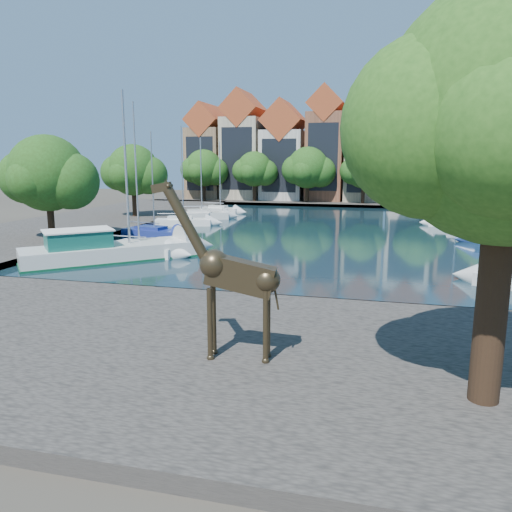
{
  "coord_description": "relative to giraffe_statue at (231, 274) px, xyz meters",
  "views": [
    {
      "loc": [
        4.61,
        -22.49,
        6.87
      ],
      "look_at": [
        -0.54,
        -2.0,
        2.71
      ],
      "focal_mm": 35.0,
      "sensor_mm": 36.0,
      "label": 1
    }
  ],
  "objects": [
    {
      "name": "ground",
      "position": [
        -0.11,
        7.86,
        -3.28
      ],
      "size": [
        160.0,
        160.0,
        0.0
      ],
      "primitive_type": "plane",
      "color": "#38332B",
      "rests_on": "ground"
    },
    {
      "name": "water_basin",
      "position": [
        -0.11,
        31.86,
        -3.24
      ],
      "size": [
        38.0,
        50.0,
        0.08
      ],
      "primitive_type": "cube",
      "color": "black",
      "rests_on": "ground"
    },
    {
      "name": "near_quay",
      "position": [
        -0.11,
        0.86,
        -3.03
      ],
      "size": [
        50.0,
        14.0,
        0.5
      ],
      "primitive_type": "cube",
      "color": "#48443E",
      "rests_on": "ground"
    },
    {
      "name": "far_quay",
      "position": [
        -0.11,
        63.86,
        -3.03
      ],
      "size": [
        60.0,
        16.0,
        0.5
      ],
      "primitive_type": "cube",
      "color": "#48443E",
      "rests_on": "ground"
    },
    {
      "name": "left_quay",
      "position": [
        -25.11,
        31.86,
        -3.03
      ],
      "size": [
        14.0,
        52.0,
        0.5
      ],
      "primitive_type": "cube",
      "color": "#48443E",
      "rests_on": "ground"
    },
    {
      "name": "townhouse_west_end",
      "position": [
        -23.11,
        63.84,
        4.08
      ],
      "size": [
        5.44,
        9.18,
        14.93
      ],
      "color": "#856648",
      "rests_on": "far_quay"
    },
    {
      "name": "townhouse_west_mid",
      "position": [
        -17.11,
        63.84,
        4.96
      ],
      "size": [
        5.94,
        9.18,
        16.79
      ],
      "color": "#B6A98C",
      "rests_on": "far_quay"
    },
    {
      "name": "townhouse_west_inner",
      "position": [
        -10.61,
        63.85,
        4.07
      ],
      "size": [
        6.43,
        9.18,
        15.15
      ],
      "color": "beige",
      "rests_on": "far_quay"
    },
    {
      "name": "townhouse_center",
      "position": [
        -4.11,
        63.84,
        5.09
      ],
      "size": [
        5.44,
        9.18,
        16.93
      ],
      "color": "brown",
      "rests_on": "far_quay"
    },
    {
      "name": "townhouse_east_inner",
      "position": [
        1.89,
        63.84,
        4.45
      ],
      "size": [
        5.94,
        9.18,
        15.79
      ],
      "color": "tan",
      "rests_on": "far_quay"
    },
    {
      "name": "townhouse_east_mid",
      "position": [
        8.39,
        63.84,
        4.83
      ],
      "size": [
        6.43,
        9.18,
        16.65
      ],
      "color": "beige",
      "rests_on": "far_quay"
    },
    {
      "name": "townhouse_east_end",
      "position": [
        14.89,
        63.84,
        3.83
      ],
      "size": [
        5.44,
        9.18,
        14.43
      ],
      "color": "brown",
      "rests_on": "far_quay"
    },
    {
      "name": "far_tree_far_west",
      "position": [
        -22.01,
        58.35,
        1.91
      ],
      "size": [
        7.28,
        5.6,
        7.68
      ],
      "color": "#332114",
      "rests_on": "far_quay"
    },
    {
      "name": "far_tree_west",
      "position": [
        -14.01,
        58.35,
        1.8
      ],
      "size": [
        6.76,
        5.2,
        7.36
      ],
      "color": "#332114",
      "rests_on": "far_quay"
    },
    {
      "name": "far_tree_mid_west",
      "position": [
        -6.0,
        58.35,
        2.01
      ],
      "size": [
        7.8,
        6.0,
        8.0
      ],
      "color": "#332114",
      "rests_on": "far_quay"
    },
    {
      "name": "far_tree_mid_east",
      "position": [
        1.99,
        58.35,
        1.85
      ],
      "size": [
        7.02,
        5.4,
        7.52
      ],
      "color": "#332114",
      "rests_on": "far_quay"
    },
    {
      "name": "far_tree_east",
      "position": [
        10.0,
        58.35,
        1.96
      ],
      "size": [
        7.54,
        5.8,
        7.84
      ],
      "color": "#332114",
      "rests_on": "far_quay"
    },
    {
      "name": "far_tree_far_east",
      "position": [
        17.99,
        58.35,
        1.8
      ],
      "size": [
        6.76,
        5.2,
        7.36
      ],
      "color": "#332114",
      "rests_on": "far_quay"
    },
    {
      "name": "side_tree_left_near",
      "position": [
        -21.0,
        19.85,
        2.21
      ],
      "size": [
        7.8,
        6.0,
        8.2
      ],
      "color": "#332114",
      "rests_on": "left_quay"
    },
    {
      "name": "side_tree_left_far",
      "position": [
        -22.01,
        35.85,
        2.1
      ],
      "size": [
        7.28,
        5.6,
        7.88
      ],
      "color": "#332114",
      "rests_on": "left_quay"
    },
    {
      "name": "giraffe_statue",
      "position": [
        0.0,
        0.0,
        0.0
      ],
      "size": [
        3.96,
        0.84,
        5.65
      ],
      "color": "#352B1A",
      "rests_on": "near_quay"
    },
    {
      "name": "motorsailer",
      "position": [
        -13.39,
        14.77,
        -2.35
      ],
      "size": [
        10.56,
        10.08,
        11.16
      ],
      "color": "silver",
      "rests_on": "water_basin"
    },
    {
      "name": "sailboat_left_a",
      "position": [
        -12.11,
        17.29,
        -2.66
      ],
      "size": [
        6.02,
        2.68,
        10.54
      ],
      "color": "silver",
      "rests_on": "water_basin"
    },
    {
      "name": "sailboat_left_b",
      "position": [
        -14.75,
        25.31,
        -2.71
      ],
      "size": [
        6.17,
        3.29,
        9.02
      ],
      "color": "navy",
      "rests_on": "water_basin"
    },
    {
      "name": "sailboat_left_c",
      "position": [
        -15.11,
        32.84,
        -2.68
      ],
      "size": [
        5.92,
        3.45,
        9.94
      ],
      "color": "white",
      "rests_on": "water_basin"
    },
    {
      "name": "sailboat_left_d",
      "position": [
        -15.11,
        38.3,
        -2.59
      ],
      "size": [
        6.14,
        4.3,
        9.01
      ],
      "color": "silver",
      "rests_on": "water_basin"
    },
    {
      "name": "sailboat_left_e",
      "position": [
        -15.11,
        45.01,
        -2.68
      ],
      "size": [
        5.22,
        2.5,
        8.78
      ],
      "color": "silver",
      "rests_on": "water_basin"
    },
    {
      "name": "sailboat_right_b",
      "position": [
        14.89,
        30.54,
        -2.6
      ],
      "size": [
        7.2,
        4.87,
        12.06
      ],
      "color": "navy",
      "rests_on": "water_basin"
    },
    {
      "name": "sailboat_right_c",
      "position": [
        11.89,
        38.25,
        -2.61
      ],
      "size": [
        5.36,
        3.08,
        10.33
      ],
      "color": "white",
      "rests_on": "water_basin"
    },
    {
      "name": "sailboat_right_d",
      "position": [
        12.96,
        45.55,
        -2.73
      ],
      "size": [
        5.36,
        3.59,
        8.0
      ],
      "color": "white",
      "rests_on": "water_basin"
    }
  ]
}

